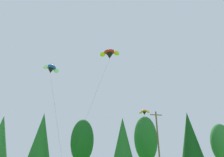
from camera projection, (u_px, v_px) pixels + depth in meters
The scene contains 11 objects.
treeline_tree_c at pixel (0, 138), 40.04m from camera, with size 4.10×4.10×11.37m.
treeline_tree_d at pixel (42, 135), 43.27m from camera, with size 4.39×4.39×12.70m.
treeline_tree_e at pixel (82, 141), 45.10m from camera, with size 4.98×4.98×11.78m.
treeline_tree_f at pixel (123, 139), 44.05m from camera, with size 4.22×4.22×11.93m.
treeline_tree_g at pixel (146, 139), 48.20m from camera, with size 5.35×5.35×13.16m.
treeline_tree_h at pixel (190, 135), 47.48m from camera, with size 4.65×4.65×13.87m.
treeline_tree_i at pixel (222, 144), 46.70m from camera, with size 4.82×4.82×11.18m.
utility_pole at pixel (158, 142), 35.78m from camera, with size 2.20×0.26×11.22m.
parafoil_kite_high_red_yellow at pixel (110, 54), 39.07m from camera, with size 8.33×8.15×21.26m.
parafoil_kite_mid_orange at pixel (144, 112), 47.00m from camera, with size 11.15×14.66×12.75m.
parafoil_kite_far_blue_white at pixel (51, 69), 45.81m from camera, with size 6.92×17.98×21.63m.
Camera 1 is at (-1.53, -2.13, 1.98)m, focal length 33.36 mm.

